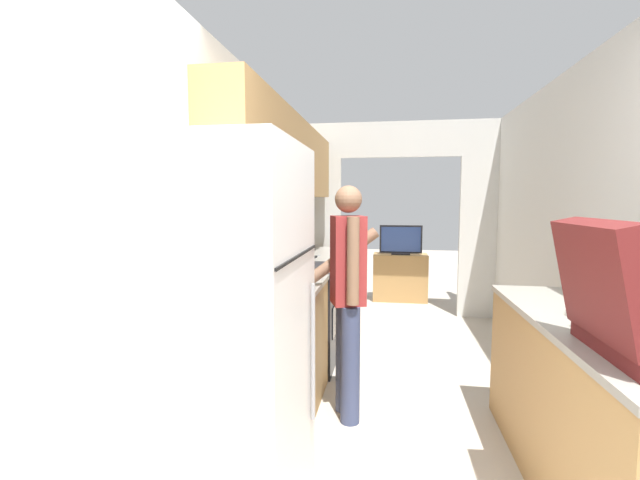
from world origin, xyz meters
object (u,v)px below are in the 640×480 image
object	(u,v)px
refrigerator	(224,338)
tv_cabinet	(400,277)
person	(348,296)
book_stack	(600,316)
knife	(315,257)
range_oven	(302,315)
television	(401,240)

from	to	relation	value
refrigerator	tv_cabinet	world-z (taller)	refrigerator
person	refrigerator	bearing A→B (deg)	138.12
book_stack	tv_cabinet	world-z (taller)	book_stack
knife	tv_cabinet	bearing A→B (deg)	74.38
range_oven	tv_cabinet	world-z (taller)	range_oven
television	knife	world-z (taller)	television
book_stack	person	bearing A→B (deg)	155.96
book_stack	tv_cabinet	xyz separation A→B (m)	(-0.86, 4.19, -0.58)
television	knife	xyz separation A→B (m)	(-0.94, -2.02, -0.00)
person	knife	bearing A→B (deg)	-0.47
refrigerator	range_oven	size ratio (longest dim) A/B	1.68
book_stack	television	distance (m)	4.23
range_oven	knife	size ratio (longest dim) A/B	3.53
refrigerator	tv_cabinet	size ratio (longest dim) A/B	2.20
knife	television	bearing A→B (deg)	73.93
range_oven	knife	distance (m)	0.79
refrigerator	person	bearing A→B (deg)	66.19
refrigerator	tv_cabinet	distance (m)	4.77
person	television	bearing A→B (deg)	-25.21
range_oven	television	bearing A→B (deg)	70.33
book_stack	knife	world-z (taller)	book_stack
book_stack	knife	distance (m)	2.79
refrigerator	tv_cabinet	bearing A→B (deg)	78.93
tv_cabinet	knife	bearing A→B (deg)	-114.47
person	television	distance (m)	3.59
television	knife	bearing A→B (deg)	-114.92
book_stack	television	xyz separation A→B (m)	(-0.86, 4.15, -0.02)
range_oven	knife	xyz separation A→B (m)	(0.01, 0.64, 0.45)
refrigerator	range_oven	world-z (taller)	refrigerator
range_oven	television	size ratio (longest dim) A/B	1.67
range_oven	knife	world-z (taller)	range_oven
book_stack	tv_cabinet	bearing A→B (deg)	101.62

